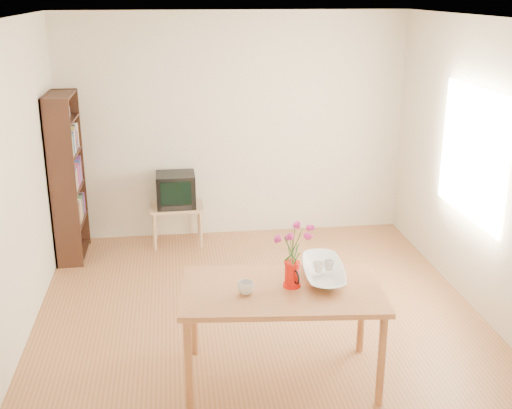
{
  "coord_description": "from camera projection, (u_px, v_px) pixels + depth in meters",
  "views": [
    {
      "loc": [
        -0.7,
        -5.04,
        2.82
      ],
      "look_at": [
        0.0,
        0.3,
        1.0
      ],
      "focal_mm": 45.0,
      "sensor_mm": 36.0,
      "label": 1
    }
  ],
  "objects": [
    {
      "name": "bookshelf",
      "position": [
        68.0,
        183.0,
        6.87
      ],
      "size": [
        0.28,
        0.7,
        1.8
      ],
      "color": "black",
      "rests_on": "ground"
    },
    {
      "name": "teacup_b",
      "position": [
        329.0,
        253.0,
        4.83
      ],
      "size": [
        0.08,
        0.08,
        0.07
      ],
      "primitive_type": "imported",
      "rotation": [
        0.0,
        0.0,
        1.65
      ],
      "color": "white",
      "rests_on": "bowl"
    },
    {
      "name": "tv_stand",
      "position": [
        177.0,
        212.0,
        7.37
      ],
      "size": [
        0.6,
        0.45,
        0.46
      ],
      "color": "tan",
      "rests_on": "ground"
    },
    {
      "name": "bowl",
      "position": [
        324.0,
        249.0,
        4.79
      ],
      "size": [
        0.51,
        0.51,
        0.44
      ],
      "primitive_type": "imported",
      "rotation": [
        0.0,
        0.0,
        -0.11
      ],
      "color": "white",
      "rests_on": "table"
    },
    {
      "name": "table",
      "position": [
        282.0,
        298.0,
        4.69
      ],
      "size": [
        1.54,
        0.97,
        0.75
      ],
      "rotation": [
        0.0,
        0.0,
        -0.09
      ],
      "color": "#A16037",
      "rests_on": "ground"
    },
    {
      "name": "television",
      "position": [
        176.0,
        189.0,
        7.29
      ],
      "size": [
        0.44,
        0.41,
        0.38
      ],
      "rotation": [
        0.0,
        0.0,
        0.01
      ],
      "color": "black",
      "rests_on": "tv_stand"
    },
    {
      "name": "mug",
      "position": [
        246.0,
        288.0,
        4.57
      ],
      "size": [
        0.13,
        0.13,
        0.09
      ],
      "primitive_type": "imported",
      "rotation": [
        0.0,
        0.0,
        3.08
      ],
      "color": "white",
      "rests_on": "table"
    },
    {
      "name": "pitcher",
      "position": [
        292.0,
        275.0,
        4.67
      ],
      "size": [
        0.13,
        0.21,
        0.2
      ],
      "rotation": [
        0.0,
        0.0,
        0.24
      ],
      "color": "red",
      "rests_on": "table"
    },
    {
      "name": "room",
      "position": [
        264.0,
        181.0,
        5.32
      ],
      "size": [
        4.5,
        4.5,
        4.5
      ],
      "color": "brown",
      "rests_on": "ground"
    },
    {
      "name": "teacup_a",
      "position": [
        319.0,
        255.0,
        4.8
      ],
      "size": [
        0.1,
        0.1,
        0.07
      ],
      "primitive_type": "imported",
      "rotation": [
        0.0,
        0.0,
        0.44
      ],
      "color": "white",
      "rests_on": "bowl"
    },
    {
      "name": "flowers",
      "position": [
        293.0,
        243.0,
        4.58
      ],
      "size": [
        0.22,
        0.22,
        0.31
      ],
      "primitive_type": null,
      "color": "#F138A9",
      "rests_on": "pitcher"
    }
  ]
}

